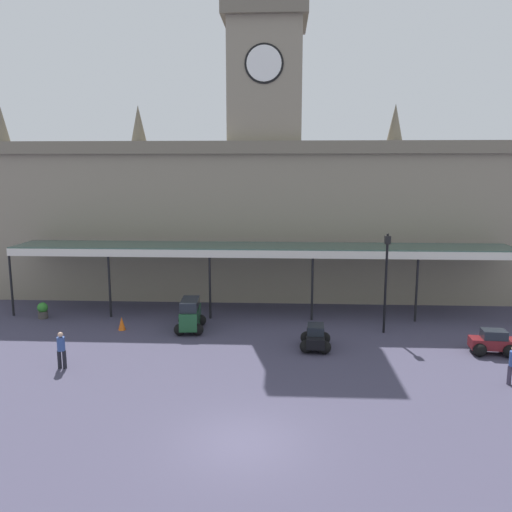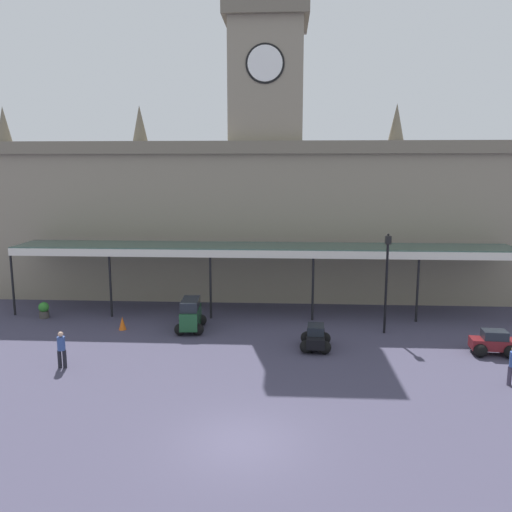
# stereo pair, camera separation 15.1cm
# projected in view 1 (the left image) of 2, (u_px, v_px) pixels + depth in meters

# --- Properties ---
(ground_plane) EXTENTS (140.00, 140.00, 0.00)m
(ground_plane) POSITION_uv_depth(u_px,v_px,m) (243.00, 443.00, 16.65)
(ground_plane) COLOR #403D52
(station_building) EXTENTS (39.08, 6.59, 19.22)m
(station_building) POSITION_uv_depth(u_px,v_px,m) (265.00, 209.00, 36.03)
(station_building) COLOR gray
(station_building) RESTS_ON ground
(entrance_canopy) EXTENTS (30.17, 3.26, 4.20)m
(entrance_canopy) POSITION_uv_depth(u_px,v_px,m) (262.00, 248.00, 30.93)
(entrance_canopy) COLOR #38564C
(entrance_canopy) RESTS_ON ground
(car_green_van) EXTENTS (1.70, 2.46, 1.77)m
(car_green_van) POSITION_uv_depth(u_px,v_px,m) (190.00, 316.00, 28.08)
(car_green_van) COLOR #1E512D
(car_green_van) RESTS_ON ground
(car_black_sedan) EXTENTS (1.60, 2.10, 1.19)m
(car_black_sedan) POSITION_uv_depth(u_px,v_px,m) (315.00, 339.00, 25.30)
(car_black_sedan) COLOR black
(car_black_sedan) RESTS_ON ground
(car_maroon_sedan) EXTENTS (2.11, 1.63, 1.19)m
(car_maroon_sedan) POSITION_uv_depth(u_px,v_px,m) (492.00, 344.00, 24.56)
(car_maroon_sedan) COLOR maroon
(car_maroon_sedan) RESTS_ON ground
(pedestrian_beside_cars) EXTENTS (0.39, 0.34, 1.67)m
(pedestrian_beside_cars) POSITION_uv_depth(u_px,v_px,m) (61.00, 349.00, 22.72)
(pedestrian_beside_cars) COLOR black
(pedestrian_beside_cars) RESTS_ON ground
(victorian_lamppost) EXTENTS (0.30, 0.30, 5.43)m
(victorian_lamppost) POSITION_uv_depth(u_px,v_px,m) (386.00, 272.00, 27.28)
(victorian_lamppost) COLOR black
(victorian_lamppost) RESTS_ON ground
(traffic_cone) EXTENTS (0.40, 0.40, 0.74)m
(traffic_cone) POSITION_uv_depth(u_px,v_px,m) (122.00, 323.00, 28.25)
(traffic_cone) COLOR orange
(traffic_cone) RESTS_ON ground
(planter_by_canopy) EXTENTS (0.60, 0.60, 0.96)m
(planter_by_canopy) POSITION_uv_depth(u_px,v_px,m) (43.00, 310.00, 30.44)
(planter_by_canopy) COLOR #47423D
(planter_by_canopy) RESTS_ON ground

